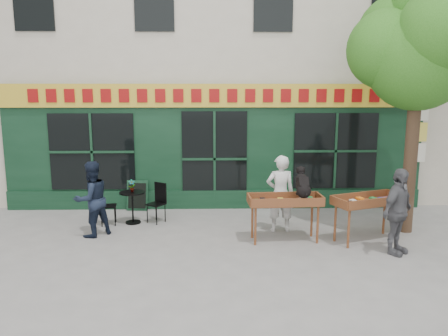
% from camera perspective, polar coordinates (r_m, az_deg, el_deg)
% --- Properties ---
extents(ground, '(80.00, 80.00, 0.00)m').
position_cam_1_polar(ground, '(9.58, -1.17, -9.00)').
color(ground, slate).
rests_on(ground, ground).
extents(building, '(14.00, 7.26, 10.00)m').
position_cam_1_polar(building, '(15.13, -1.34, 17.13)').
color(building, beige).
rests_on(building, ground).
extents(street_tree, '(3.05, 2.90, 5.60)m').
position_cam_1_polar(street_tree, '(10.41, 24.23, 14.60)').
color(street_tree, '#382619').
rests_on(street_tree, ground).
extents(book_cart_center, '(1.53, 0.70, 0.99)m').
position_cam_1_polar(book_cart_center, '(9.22, 7.96, -4.54)').
color(book_cart_center, brown).
rests_on(book_cart_center, ground).
extents(dog, '(0.37, 0.62, 0.60)m').
position_cam_1_polar(dog, '(9.13, 10.25, -1.74)').
color(dog, black).
rests_on(dog, book_cart_center).
extents(woman, '(0.65, 0.45, 1.73)m').
position_cam_1_polar(woman, '(9.83, 7.36, -3.33)').
color(woman, silver).
rests_on(woman, ground).
extents(book_cart_right, '(1.62, 1.11, 0.99)m').
position_cam_1_polar(book_cart_right, '(9.62, 18.34, -4.34)').
color(book_cart_right, brown).
rests_on(book_cart_right, ground).
extents(man_right, '(1.02, 0.96, 1.69)m').
position_cam_1_polar(man_right, '(9.05, 21.73, -5.32)').
color(man_right, '#515155').
rests_on(man_right, ground).
extents(bistro_table, '(0.60, 0.60, 0.76)m').
position_cam_1_polar(bistro_table, '(10.62, -11.88, -4.24)').
color(bistro_table, black).
rests_on(bistro_table, ground).
extents(bistro_chair_left, '(0.42, 0.41, 0.95)m').
position_cam_1_polar(bistro_chair_left, '(10.64, -15.38, -4.28)').
color(bistro_chair_left, black).
rests_on(bistro_chair_left, ground).
extents(bistro_chair_right, '(0.51, 0.51, 0.95)m').
position_cam_1_polar(bistro_chair_right, '(10.64, -8.57, -4.02)').
color(bistro_chair_right, black).
rests_on(bistro_chair_right, ground).
extents(potted_plant, '(0.19, 0.16, 0.30)m').
position_cam_1_polar(potted_plant, '(10.53, -11.95, -2.28)').
color(potted_plant, gray).
rests_on(potted_plant, bistro_table).
extents(man_left, '(1.01, 1.01, 1.65)m').
position_cam_1_polar(man_left, '(9.86, -16.90, -3.90)').
color(man_left, black).
rests_on(man_left, ground).
extents(chalkboard, '(0.57, 0.23, 0.79)m').
position_cam_1_polar(chalkboard, '(11.75, -11.27, -3.54)').
color(chalkboard, black).
rests_on(chalkboard, ground).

